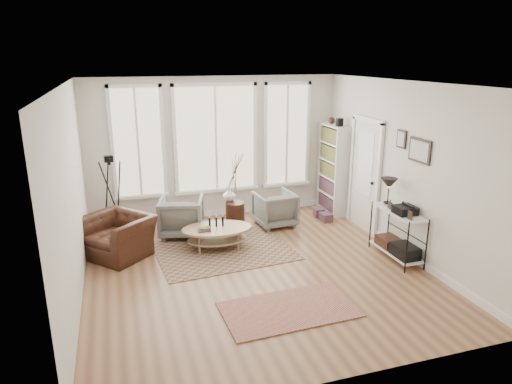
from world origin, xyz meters
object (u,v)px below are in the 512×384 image
object	(u,v)px
low_shelf	(397,229)
side_table	(235,193)
armchair_left	(182,216)
armchair_right	(275,209)
accent_chair	(117,236)
bookcase	(333,169)
coffee_table	(217,232)

from	to	relation	value
low_shelf	side_table	bearing A→B (deg)	136.93
armchair_left	low_shelf	bearing A→B (deg)	162.21
armchair_left	armchair_right	size ratio (longest dim) A/B	1.07
armchair_right	armchair_left	bearing A→B (deg)	-6.09
low_shelf	armchair_right	distance (m)	2.52
accent_chair	side_table	bearing A→B (deg)	62.39
armchair_left	side_table	xyz separation A→B (m)	(1.04, -0.02, 0.37)
accent_chair	armchair_right	bearing A→B (deg)	58.35
bookcase	armchair_right	xyz separation A→B (m)	(-1.48, -0.44, -0.61)
bookcase	armchair_left	world-z (taller)	bookcase
bookcase	side_table	xyz separation A→B (m)	(-2.29, -0.43, -0.21)
armchair_left	side_table	world-z (taller)	side_table
armchair_left	accent_chair	distance (m)	1.32
low_shelf	coffee_table	world-z (taller)	low_shelf
armchair_right	accent_chair	size ratio (longest dim) A/B	0.71
armchair_right	coffee_table	bearing A→B (deg)	25.00
coffee_table	accent_chair	bearing A→B (deg)	172.47
coffee_table	accent_chair	xyz separation A→B (m)	(-1.67, 0.22, 0.05)
accent_chair	bookcase	bearing A→B (deg)	60.42
low_shelf	armchair_right	size ratio (longest dim) A/B	1.72
low_shelf	armchair_left	world-z (taller)	low_shelf
side_table	accent_chair	xyz separation A→B (m)	(-2.22, -0.58, -0.40)
coffee_table	side_table	world-z (taller)	side_table
coffee_table	accent_chair	size ratio (longest dim) A/B	1.19
coffee_table	armchair_right	distance (m)	1.57
armchair_left	armchair_right	bearing A→B (deg)	-166.05
armchair_left	accent_chair	xyz separation A→B (m)	(-1.18, -0.60, -0.02)
armchair_right	accent_chair	distance (m)	3.08
armchair_left	accent_chair	bearing A→B (deg)	42.04
armchair_left	side_table	distance (m)	1.10
armchair_left	bookcase	bearing A→B (deg)	-157.96
side_table	coffee_table	bearing A→B (deg)	-124.41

